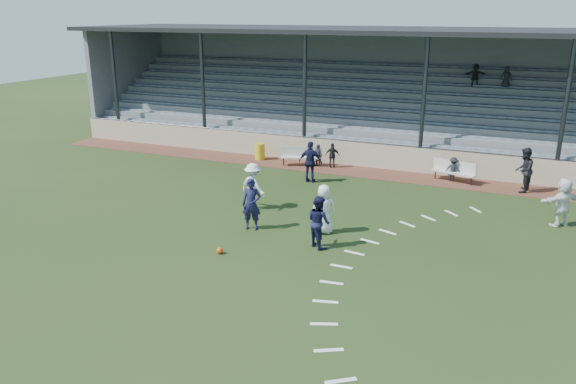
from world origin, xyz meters
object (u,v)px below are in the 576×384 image
at_px(trash_bin, 260,151).
at_px(player_white_lead, 324,209).
at_px(football, 220,251).
at_px(bench_left, 301,154).
at_px(bench_right, 454,169).
at_px(official, 524,170).
at_px(player_navy_lead, 252,204).

distance_m(trash_bin, player_white_lead, 10.61).
bearing_deg(football, player_white_lead, 50.71).
bearing_deg(bench_left, player_white_lead, -83.01).
height_order(bench_left, bench_right, same).
xyz_separation_m(trash_bin, official, (12.82, -0.56, 0.55)).
bearing_deg(bench_right, football, -102.32).
bearing_deg(official, football, -28.84).
bearing_deg(player_white_lead, bench_left, -86.71).
bearing_deg(trash_bin, player_white_lead, -51.95).
distance_m(football, player_navy_lead, 2.49).
bearing_deg(trash_bin, player_navy_lead, -65.77).
height_order(bench_left, official, official).
height_order(bench_right, official, official).
relative_size(bench_left, player_white_lead, 1.15).
distance_m(bench_right, football, 12.67).
height_order(bench_left, player_white_lead, player_white_lead).
height_order(bench_right, player_navy_lead, player_navy_lead).
bearing_deg(football, official, 50.96).
bearing_deg(bench_right, trash_bin, -165.59).
bearing_deg(football, bench_right, 62.62).
relative_size(football, player_white_lead, 0.12).
bearing_deg(football, bench_left, 98.34).
distance_m(bench_left, bench_right, 7.45).
bearing_deg(bench_left, bench_right, -18.77).
bearing_deg(bench_left, football, -101.45).
xyz_separation_m(bench_right, football, (-5.82, -11.24, -0.48)).
xyz_separation_m(trash_bin, player_white_lead, (6.53, -8.35, 0.44)).
xyz_separation_m(bench_right, player_navy_lead, (-5.84, -8.89, 0.35)).
xyz_separation_m(football, official, (8.75, 10.79, 0.88)).
relative_size(bench_right, trash_bin, 2.40).
distance_m(bench_right, trash_bin, 9.89).
relative_size(bench_right, player_white_lead, 1.16).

